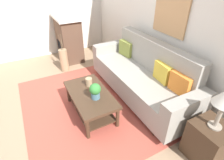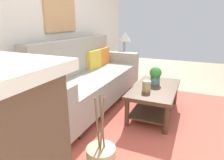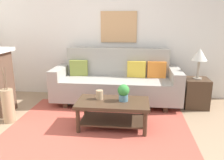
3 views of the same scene
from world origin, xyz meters
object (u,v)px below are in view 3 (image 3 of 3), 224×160
Objects in this scene: throw_pillow_orange at (157,70)px; coffee_table at (113,108)px; floor_vase at (8,106)px; throw_pillow_mustard at (137,69)px; couch at (116,82)px; side_table at (196,93)px; potted_plant_tabletop at (124,92)px; throw_pillow_olive at (79,68)px; table_lamp at (200,56)px; framed_painting at (119,27)px; tabletop_vase at (99,95)px.

coffee_table is (-0.74, -1.20, -0.37)m from throw_pillow_orange.
coffee_table is 1.98× the size of floor_vase.
throw_pillow_mustard is 0.33× the size of coffee_table.
couch reaches higher than side_table.
couch reaches higher than floor_vase.
couch is at bearing -162.44° from throw_pillow_mustard.
potted_plant_tabletop is at bearing -116.55° from throw_pillow_orange.
couch is 6.85× the size of throw_pillow_orange.
table_lamp reaches higher than throw_pillow_olive.
side_table is 0.71m from table_lamp.
couch is at bearing -171.01° from throw_pillow_orange.
potted_plant_tabletop is 1.77m from framed_painting.
throw_pillow_olive is at bearing 124.66° from coffee_table.
throw_pillow_olive is at bearing 180.00° from throw_pillow_orange.
floor_vase is (-1.67, -1.07, -0.15)m from couch.
side_table is 0.98× the size of table_lamp.
tabletop_vase is at bearing 2.69° from floor_vase.
table_lamp reaches higher than floor_vase.
coffee_table is 1.48× the size of framed_painting.
tabletop_vase is at bearing -61.49° from throw_pillow_olive.
throw_pillow_mustard is 0.39m from throw_pillow_orange.
throw_pillow_olive is 1.50m from coffee_table.
floor_vase is at bearing -137.39° from framed_painting.
coffee_table is at bearing -18.72° from tabletop_vase.
couch is 2.24× the size of coffee_table.
throw_pillow_olive is at bearing 175.66° from table_lamp.
tabletop_vase reaches higher than side_table.
framed_painting is at bearing 97.69° from potted_plant_tabletop.
couch is 1.54m from side_table.
floor_vase is (-1.50, -0.07, -0.22)m from tabletop_vase.
potted_plant_tabletop reaches higher than coffee_table.
throw_pillow_orange reaches higher than tabletop_vase.
potted_plant_tabletop is at bearing -49.68° from throw_pillow_olive.
throw_pillow_mustard is 1.20m from table_lamp.
coffee_table is 0.30m from tabletop_vase.
framed_painting reaches higher than side_table.
tabletop_vase is at bearing -96.76° from framed_painting.
table_lamp reaches higher than throw_pillow_mustard.
throw_pillow_olive and throw_pillow_orange have the same top height.
table_lamp is (2.32, -0.18, 0.31)m from throw_pillow_olive.
table_lamp is (1.53, -0.05, 0.56)m from couch.
couch is 3.30× the size of framed_painting.
throw_pillow_orange reaches higher than side_table.
tabletop_vase is 1.51m from floor_vase.
floor_vase is at bearing -162.35° from side_table.
framed_painting reaches higher than potted_plant_tabletop.
tabletop_vase is 0.39m from potted_plant_tabletop.
couch is 6.85× the size of throw_pillow_olive.
throw_pillow_orange is (0.39, 0.00, 0.00)m from throw_pillow_mustard.
throw_pillow_orange reaches higher than floor_vase.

